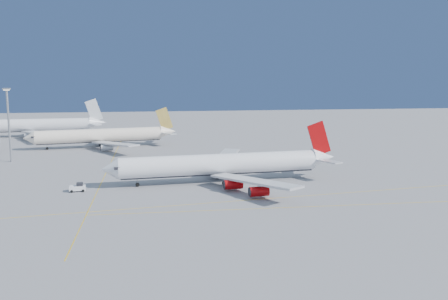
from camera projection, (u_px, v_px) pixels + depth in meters
ground at (258, 193)px, 124.86m from camera, size 500.00×500.00×0.00m
taxiway_lines at (197, 189)px, 129.09m from camera, size 118.86×140.00×0.02m
airliner_virgin at (225, 164)px, 136.42m from camera, size 65.76×58.75×16.22m
airliner_etihad at (103, 136)px, 197.36m from camera, size 58.99×53.89×15.44m
airliner_third at (35, 125)px, 228.33m from camera, size 64.26×59.18×17.24m
pushback_tug at (78, 187)px, 126.28m from camera, size 4.15×2.77×2.23m
light_mast at (8, 119)px, 164.62m from camera, size 2.12×2.12×24.56m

